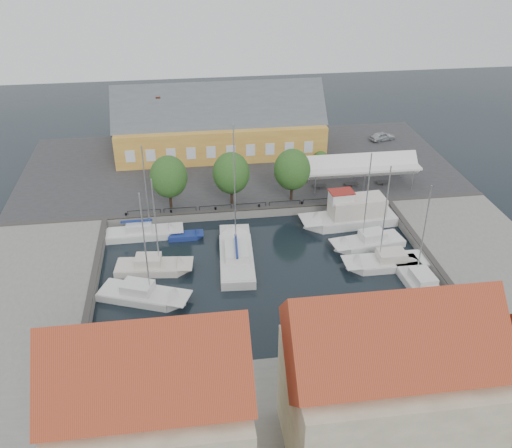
{
  "coord_description": "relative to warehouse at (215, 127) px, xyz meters",
  "views": [
    {
      "loc": [
        -7.24,
        -46.47,
        31.73
      ],
      "look_at": [
        0.0,
        6.0,
        1.5
      ],
      "focal_mm": 40.0,
      "sensor_mm": 36.0,
      "label": 1
    }
  ],
  "objects": [
    {
      "name": "trawler",
      "position": [
        13.58,
        -21.11,
        -3.41
      ],
      "size": [
        11.11,
        3.95,
        5.0
      ],
      "color": "silver",
      "rests_on": "ground"
    },
    {
      "name": "quay_trees",
      "position": [
        0.6,
        -16.36,
        0.45
      ],
      "size": [
        18.2,
        4.2,
        6.3
      ],
      "color": "black",
      "rests_on": "north_quay"
    },
    {
      "name": "east_boat_a",
      "position": [
        14.09,
        -25.9,
        -4.17
      ],
      "size": [
        8.11,
        3.73,
        11.17
      ],
      "color": "silver",
      "rests_on": "ground"
    },
    {
      "name": "townhouses",
      "position": [
        4.52,
        -51.6,
        1.4
      ],
      "size": [
        36.3,
        8.5,
        12.0
      ],
      "color": "beige",
      "rests_on": "south_bank"
    },
    {
      "name": "east_quay",
      "position": [
        24.6,
        -30.36,
        -3.93
      ],
      "size": [
        12.0,
        24.0,
        1.0
      ],
      "primitive_type": "cube",
      "color": "slate",
      "rests_on": "ground"
    },
    {
      "name": "east_boat_c",
      "position": [
        16.64,
        -33.58,
        -4.17
      ],
      "size": [
        3.13,
        8.54,
        10.73
      ],
      "color": "silver",
      "rests_on": "ground"
    },
    {
      "name": "north_quay",
      "position": [
        2.6,
        -5.36,
        -3.93
      ],
      "size": [
        56.0,
        26.0,
        1.0
      ],
      "primitive_type": "cube",
      "color": "#2D2D30",
      "rests_on": "ground"
    },
    {
      "name": "south_bank",
      "position": [
        2.6,
        -49.36,
        -3.93
      ],
      "size": [
        56.0,
        14.0,
        1.0
      ],
      "primitive_type": "cube",
      "color": "slate",
      "rests_on": "ground"
    },
    {
      "name": "launch_nw",
      "position": [
        -5.03,
        -21.68,
        -4.34
      ],
      "size": [
        3.86,
        1.55,
        0.88
      ],
      "color": "navy",
      "rests_on": "ground"
    },
    {
      "name": "tent_canopy",
      "position": [
        16.6,
        -13.86,
        -0.74
      ],
      "size": [
        14.0,
        4.0,
        2.83
      ],
      "color": "white",
      "rests_on": "north_quay"
    },
    {
      "name": "launch_sw",
      "position": [
        -8.58,
        -40.8,
        -4.34
      ],
      "size": [
        5.77,
        2.86,
        0.98
      ],
      "color": "silver",
      "rests_on": "ground"
    },
    {
      "name": "car_silver",
      "position": [
        24.4,
        0.48,
        -2.79
      ],
      "size": [
        4.05,
        2.51,
        1.29
      ],
      "primitive_type": "imported",
      "rotation": [
        0.0,
        0.0,
        1.85
      ],
      "color": "#B5B9BE",
      "rests_on": "north_quay"
    },
    {
      "name": "west_quay",
      "position": [
        -19.4,
        -30.36,
        -3.93
      ],
      "size": [
        12.0,
        24.0,
        1.0
      ],
      "primitive_type": "cube",
      "color": "slate",
      "rests_on": "ground"
    },
    {
      "name": "center_sailboat",
      "position": [
        -0.02,
        -26.92,
        -4.07
      ],
      "size": [
        3.91,
        11.09,
        14.65
      ],
      "color": "silver",
      "rests_on": "ground"
    },
    {
      "name": "west_boat_c",
      "position": [
        -9.23,
        -31.98,
        -4.17
      ],
      "size": [
        8.82,
        5.62,
        11.49
      ],
      "color": "silver",
      "rests_on": "ground"
    },
    {
      "name": "east_boat_b",
      "position": [
        14.7,
        -29.87,
        -4.17
      ],
      "size": [
        8.48,
        2.84,
        11.47
      ],
      "color": "silver",
      "rests_on": "ground"
    },
    {
      "name": "warehouse",
      "position": [
        0.0,
        0.0,
        0.0
      ],
      "size": [
        28.56,
        14.0,
        9.55
      ],
      "color": "#C58430",
      "rests_on": "north_quay"
    },
    {
      "name": "car_red",
      "position": [
        -6.33,
        -8.55,
        -2.76
      ],
      "size": [
        3.3,
        4.19,
        1.33
      ],
      "primitive_type": "imported",
      "rotation": [
        0.0,
        0.0,
        0.54
      ],
      "color": "maroon",
      "rests_on": "north_quay"
    },
    {
      "name": "west_boat_a",
      "position": [
        -9.54,
        -20.75,
        -4.16
      ],
      "size": [
        8.4,
        2.53,
        11.06
      ],
      "color": "silver",
      "rests_on": "ground"
    },
    {
      "name": "ground",
      "position": [
        2.6,
        -28.36,
        -4.43
      ],
      "size": [
        140.0,
        140.0,
        0.0
      ],
      "primitive_type": "plane",
      "color": "black",
      "rests_on": "ground"
    },
    {
      "name": "quay_edge_fittings",
      "position": [
        2.62,
        -23.61,
        -3.37
      ],
      "size": [
        56.0,
        24.72,
        0.4
      ],
      "color": "#383533",
      "rests_on": "north_quay"
    },
    {
      "name": "west_boat_b",
      "position": [
        -8.4,
        -27.5,
        -4.17
      ],
      "size": [
        7.83,
        3.4,
        10.49
      ],
      "color": "beige",
      "rests_on": "ground"
    }
  ]
}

